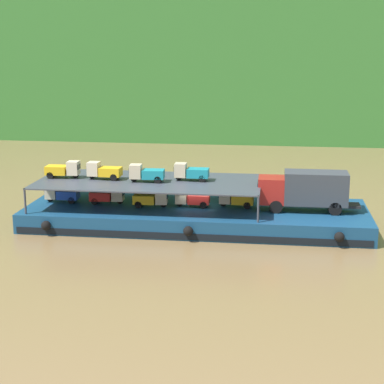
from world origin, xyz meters
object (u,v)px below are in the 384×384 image
(mini_truck_lower_fore, at_px, (192,198))
(mini_truck_upper_fore, at_px, (146,173))
(mini_truck_upper_mid, at_px, (104,171))
(mini_truck_upper_bow, at_px, (191,172))
(mini_truck_lower_mid, at_px, (151,198))
(cargo_barge, at_px, (196,216))
(mini_truck_lower_aft, at_px, (108,195))
(mini_truck_upper_stern, at_px, (63,169))
(mini_truck_lower_stern, at_px, (62,194))
(mini_truck_lower_bow, at_px, (236,198))
(covered_lorry, at_px, (305,190))

(mini_truck_lower_fore, distance_m, mini_truck_upper_fore, 4.12)
(mini_truck_upper_mid, relative_size, mini_truck_upper_bow, 1.01)
(mini_truck_lower_mid, height_order, mini_truck_lower_fore, same)
(cargo_barge, height_order, mini_truck_upper_bow, mini_truck_upper_bow)
(cargo_barge, height_order, mini_truck_upper_mid, mini_truck_upper_mid)
(mini_truck_lower_aft, distance_m, mini_truck_upper_stern, 4.21)
(mini_truck_lower_stern, bearing_deg, mini_truck_upper_stern, 31.07)
(mini_truck_upper_fore, bearing_deg, mini_truck_upper_bow, 15.42)
(mini_truck_lower_aft, height_order, mini_truck_upper_stern, mini_truck_upper_stern)
(mini_truck_lower_aft, bearing_deg, mini_truck_upper_mid, 163.80)
(mini_truck_lower_aft, bearing_deg, mini_truck_lower_mid, -8.72)
(mini_truck_upper_mid, height_order, mini_truck_upper_bow, same)
(mini_truck_lower_stern, height_order, mini_truck_upper_stern, mini_truck_upper_stern)
(cargo_barge, xyz_separation_m, mini_truck_lower_aft, (-7.24, 0.13, 1.44))
(mini_truck_lower_aft, xyz_separation_m, mini_truck_upper_mid, (-0.29, 0.08, 2.00))
(mini_truck_lower_aft, relative_size, mini_truck_upper_bow, 1.02)
(mini_truck_upper_stern, bearing_deg, mini_truck_upper_fore, -4.94)
(mini_truck_upper_bow, bearing_deg, mini_truck_lower_bow, -2.86)
(mini_truck_lower_fore, bearing_deg, mini_truck_upper_bow, 104.20)
(cargo_barge, relative_size, mini_truck_lower_stern, 9.77)
(cargo_barge, distance_m, covered_lorry, 8.86)
(mini_truck_lower_stern, xyz_separation_m, mini_truck_lower_bow, (14.27, 0.29, 0.00))
(mini_truck_lower_stern, bearing_deg, covered_lorry, -0.75)
(covered_lorry, height_order, mini_truck_upper_bow, mini_truck_upper_bow)
(cargo_barge, relative_size, mini_truck_upper_mid, 9.73)
(mini_truck_lower_aft, bearing_deg, cargo_barge, -0.99)
(mini_truck_lower_mid, distance_m, mini_truck_lower_fore, 3.23)
(mini_truck_lower_stern, distance_m, mini_truck_lower_mid, 7.64)
(mini_truck_upper_stern, bearing_deg, cargo_barge, -1.59)
(mini_truck_upper_fore, bearing_deg, cargo_barge, 4.36)
(mini_truck_upper_fore, bearing_deg, mini_truck_lower_aft, 172.66)
(mini_truck_lower_fore, height_order, mini_truck_upper_fore, mini_truck_upper_fore)
(covered_lorry, distance_m, mini_truck_lower_stern, 19.70)
(mini_truck_lower_stern, height_order, mini_truck_upper_fore, mini_truck_upper_fore)
(mini_truck_lower_aft, height_order, mini_truck_lower_mid, same)
(mini_truck_lower_fore, relative_size, mini_truck_upper_bow, 1.00)
(mini_truck_lower_fore, distance_m, mini_truck_lower_bow, 3.49)
(mini_truck_lower_mid, distance_m, mini_truck_upper_stern, 7.70)
(covered_lorry, xyz_separation_m, mini_truck_lower_mid, (-12.05, -0.36, -1.00))
(covered_lorry, bearing_deg, mini_truck_lower_aft, 179.25)
(mini_truck_upper_stern, bearing_deg, mini_truck_upper_bow, 1.89)
(cargo_barge, distance_m, mini_truck_upper_bow, 3.54)
(cargo_barge, distance_m, mini_truck_lower_fore, 1.48)
(mini_truck_lower_stern, bearing_deg, mini_truck_lower_bow, 1.17)
(mini_truck_lower_bow, bearing_deg, mini_truck_lower_mid, -172.20)
(mini_truck_lower_stern, height_order, mini_truck_lower_bow, same)
(mini_truck_upper_bow, bearing_deg, mini_truck_upper_mid, -176.42)
(cargo_barge, distance_m, mini_truck_lower_bow, 3.47)
(cargo_barge, relative_size, mini_truck_lower_bow, 9.72)
(mini_truck_lower_fore, relative_size, mini_truck_upper_mid, 0.99)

